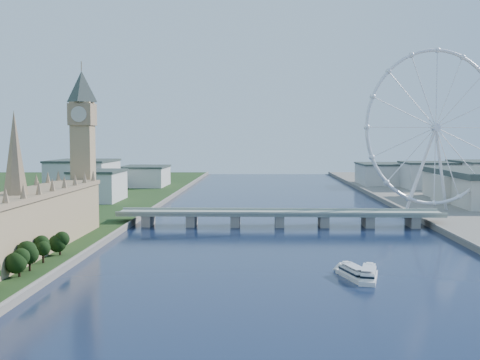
{
  "coord_description": "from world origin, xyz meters",
  "views": [
    {
      "loc": [
        -12.9,
        -107.48,
        59.91
      ],
      "look_at": [
        -23.79,
        210.0,
        37.69
      ],
      "focal_mm": 45.0,
      "sensor_mm": 36.0,
      "label": 1
    }
  ],
  "objects": [
    {
      "name": "parliament_range",
      "position": [
        -128.0,
        170.0,
        18.48
      ],
      "size": [
        24.0,
        200.0,
        70.0
      ],
      "color": "tan",
      "rests_on": "ground"
    },
    {
      "name": "big_ben",
      "position": [
        -128.0,
        278.0,
        66.57
      ],
      "size": [
        20.02,
        20.02,
        110.0
      ],
      "color": "tan",
      "rests_on": "ground"
    },
    {
      "name": "westminster_bridge",
      "position": [
        0.0,
        300.0,
        6.63
      ],
      "size": [
        220.0,
        22.0,
        9.5
      ],
      "color": "gray",
      "rests_on": "ground"
    },
    {
      "name": "london_eye",
      "position": [
        119.98,
        355.08,
        67.52
      ],
      "size": [
        113.6,
        39.12,
        124.3
      ],
      "color": "silver",
      "rests_on": "ground"
    },
    {
      "name": "county_hall",
      "position": [
        175.0,
        430.0,
        0.0
      ],
      "size": [
        54.0,
        144.0,
        35.0
      ],
      "primitive_type": null,
      "color": "beige",
      "rests_on": "ground"
    },
    {
      "name": "city_skyline",
      "position": [
        39.22,
        560.08,
        16.96
      ],
      "size": [
        505.0,
        280.0,
        32.0
      ],
      "color": "beige",
      "rests_on": "ground"
    },
    {
      "name": "tour_boat_near",
      "position": [
        32.81,
        144.34,
        0.0
      ],
      "size": [
        13.02,
        28.29,
        6.04
      ],
      "primitive_type": null,
      "rotation": [
        0.0,
        0.0,
        -0.23
      ],
      "color": "silver",
      "rests_on": "ground"
    },
    {
      "name": "tour_boat_far",
      "position": [
        26.92,
        147.14,
        0.0
      ],
      "size": [
        14.17,
        28.03,
        5.98
      ],
      "primitive_type": null,
      "rotation": [
        0.0,
        0.0,
        0.28
      ],
      "color": "silver",
      "rests_on": "ground"
    }
  ]
}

